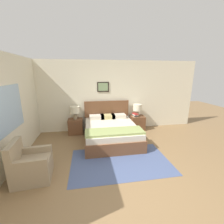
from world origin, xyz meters
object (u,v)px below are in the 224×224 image
(nightstand_by_door, at_px, (137,123))
(table_lamp_by_door, at_px, (137,108))
(bed, at_px, (111,131))
(nightstand_near_window, at_px, (76,126))
(armchair, at_px, (31,166))
(table_lamp_near_window, at_px, (75,110))

(nightstand_by_door, distance_m, table_lamp_by_door, 0.59)
(bed, relative_size, nightstand_near_window, 3.75)
(bed, height_order, nightstand_near_window, bed)
(nightstand_near_window, height_order, table_lamp_by_door, table_lamp_by_door)
(armchair, distance_m, nightstand_near_window, 2.47)
(bed, bearing_deg, table_lamp_by_door, 34.36)
(armchair, xyz_separation_m, table_lamp_by_door, (3.07, 2.38, 0.56))
(table_lamp_by_door, bearing_deg, nightstand_near_window, -179.40)
(bed, relative_size, table_lamp_by_door, 4.39)
(nightstand_by_door, distance_m, table_lamp_near_window, 2.41)
(armchair, height_order, nightstand_by_door, armchair)
(nightstand_by_door, bearing_deg, armchair, -142.72)
(armchair, bearing_deg, nightstand_by_door, 122.89)
(nightstand_near_window, distance_m, nightstand_by_door, 2.34)
(armchair, relative_size, table_lamp_by_door, 1.85)
(bed, height_order, table_lamp_by_door, bed)
(armchair, relative_size, nightstand_near_window, 1.58)
(nightstand_near_window, relative_size, table_lamp_by_door, 1.17)
(nightstand_by_door, height_order, table_lamp_by_door, table_lamp_by_door)
(nightstand_by_door, relative_size, table_lamp_by_door, 1.17)
(bed, xyz_separation_m, armchair, (-1.92, -1.59, 0.00))
(table_lamp_near_window, distance_m, table_lamp_by_door, 2.32)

